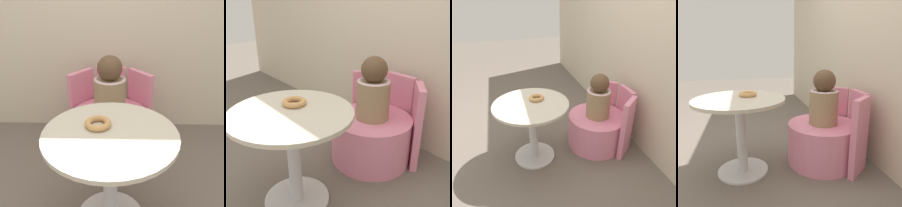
% 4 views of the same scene
% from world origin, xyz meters
% --- Properties ---
extents(ground_plane, '(12.00, 12.00, 0.00)m').
position_xyz_m(ground_plane, '(0.00, 0.00, 0.00)').
color(ground_plane, '#665B51').
extents(back_wall, '(6.00, 0.06, 2.40)m').
position_xyz_m(back_wall, '(0.00, 1.13, 1.20)').
color(back_wall, beige).
rests_on(back_wall, ground_plane).
extents(round_table, '(0.71, 0.71, 0.63)m').
position_xyz_m(round_table, '(0.07, -0.04, 0.46)').
color(round_table, silver).
rests_on(round_table, ground_plane).
extents(tub_chair, '(0.61, 0.61, 0.36)m').
position_xyz_m(tub_chair, '(0.05, 0.66, 0.18)').
color(tub_chair, pink).
rests_on(tub_chair, ground_plane).
extents(booth_backrest, '(0.71, 0.26, 0.64)m').
position_xyz_m(booth_backrest, '(0.05, 0.91, 0.32)').
color(booth_backrest, pink).
rests_on(booth_backrest, ground_plane).
extents(child_figure, '(0.25, 0.25, 0.47)m').
position_xyz_m(child_figure, '(0.05, 0.66, 0.58)').
color(child_figure, '#937A56').
rests_on(child_figure, tub_chair).
extents(donut, '(0.14, 0.14, 0.03)m').
position_xyz_m(donut, '(0.01, 0.02, 0.64)').
color(donut, tan).
rests_on(donut, round_table).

